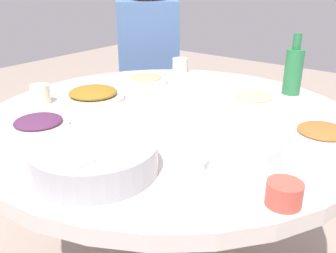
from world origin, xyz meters
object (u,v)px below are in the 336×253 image
dish_eggplant (39,124)px  diner_left (148,48)px  rice_bowl (95,157)px  tea_cup_far (284,194)px  soup_bowl (231,148)px  tea_cup_near (40,94)px  round_dining_table (170,142)px  dish_tofu_braise (323,133)px  green_bottle (293,70)px  dish_stirfry (93,94)px  stool_for_diner_left (150,136)px  tea_cup_side (180,65)px  dish_noodles (254,98)px  dish_shrimp (146,79)px

dish_eggplant → diner_left: 1.10m
rice_bowl → tea_cup_far: bearing=-161.3°
soup_bowl → tea_cup_near: (0.79, 0.04, 0.01)m
round_dining_table → dish_tofu_braise: dish_tofu_braise is taller
dish_tofu_braise → tea_cup_far: 0.41m
diner_left → tea_cup_near: bearing=103.1°
round_dining_table → dish_eggplant: dish_eggplant is taller
soup_bowl → green_bottle: (0.08, -0.66, 0.07)m
tea_cup_near → tea_cup_far: size_ratio=0.93×
dish_tofu_braise → tea_cup_near: size_ratio=2.71×
round_dining_table → dish_stirfry: dish_stirfry is taller
soup_bowl → tea_cup_near: bearing=2.5°
dish_tofu_braise → green_bottle: bearing=-57.5°
dish_stirfry → soup_bowl: bearing=169.9°
soup_bowl → stool_for_diner_left: bearing=-39.9°
tea_cup_far → stool_for_diner_left: tea_cup_far is taller
dish_tofu_braise → tea_cup_near: (0.95, 0.32, 0.02)m
dish_stirfry → tea_cup_far: bearing=164.3°
rice_bowl → tea_cup_side: size_ratio=4.16×
rice_bowl → dish_noodles: (-0.08, -0.74, -0.03)m
dish_shrimp → green_bottle: bearing=-156.8°
tea_cup_side → round_dining_table: bearing=122.3°
rice_bowl → green_bottle: green_bottle is taller
dish_noodles → diner_left: size_ratio=0.28×
tea_cup_near → rice_bowl: bearing=157.2°
stool_for_diner_left → diner_left: 0.55m
soup_bowl → tea_cup_near: tea_cup_near is taller
diner_left → dish_stirfry: bearing=114.3°
soup_bowl → green_bottle: size_ratio=1.19×
rice_bowl → dish_tofu_braise: (-0.39, -0.56, -0.02)m
tea_cup_far → dish_eggplant: bearing=4.8°
tea_cup_side → dish_eggplant: bearing=94.5°
round_dining_table → dish_tofu_braise: (-0.49, -0.12, 0.12)m
soup_bowl → tea_cup_side: 0.94m
soup_bowl → dish_noodles: 0.50m
soup_bowl → dish_stirfry: (0.67, -0.12, -0.01)m
soup_bowl → green_bottle: 0.67m
dish_eggplant → tea_cup_far: size_ratio=2.45×
dish_eggplant → tea_cup_side: size_ratio=2.54×
soup_bowl → dish_noodles: size_ratio=1.37×
soup_bowl → tea_cup_near: size_ratio=3.99×
dish_noodles → tea_cup_side: bearing=-22.3°
dish_noodles → tea_cup_far: bearing=120.6°
dish_shrimp → diner_left: size_ratio=0.26×
dish_tofu_braise → dish_noodles: (0.31, -0.18, -0.00)m
round_dining_table → stool_for_diner_left: (0.66, -0.66, -0.39)m
dish_tofu_braise → green_bottle: size_ratio=0.81×
tea_cup_far → tea_cup_side: (0.85, -0.80, 0.01)m
tea_cup_near → stool_for_diner_left: tea_cup_near is taller
round_dining_table → tea_cup_far: bearing=151.0°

